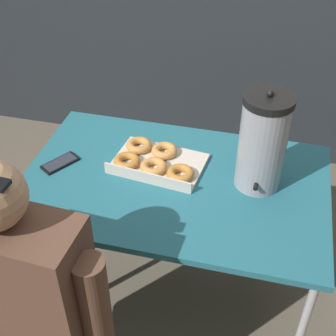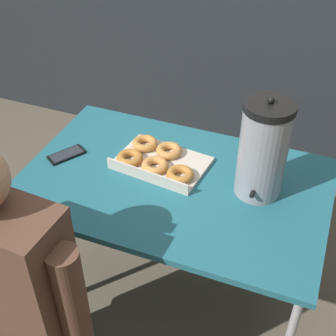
{
  "view_description": "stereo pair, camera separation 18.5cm",
  "coord_description": "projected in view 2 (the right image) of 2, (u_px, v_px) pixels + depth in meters",
  "views": [
    {
      "loc": [
        0.32,
        -1.4,
        1.95
      ],
      "look_at": [
        -0.03,
        0.0,
        0.78
      ],
      "focal_mm": 50.0,
      "sensor_mm": 36.0,
      "label": 1
    },
    {
      "loc": [
        0.5,
        -1.35,
        1.95
      ],
      "look_at": [
        -0.03,
        0.0,
        0.78
      ],
      "focal_mm": 50.0,
      "sensor_mm": 36.0,
      "label": 2
    }
  ],
  "objects": [
    {
      "name": "folding_table",
      "position": [
        174.0,
        190.0,
        1.92
      ],
      "size": [
        1.23,
        0.78,
        0.72
      ],
      "color": "#236675",
      "rests_on": "ground"
    },
    {
      "name": "coffee_urn",
      "position": [
        263.0,
        150.0,
        1.72
      ],
      "size": [
        0.19,
        0.21,
        0.42
      ],
      "color": "#939399",
      "rests_on": "folding_table"
    },
    {
      "name": "person_seated",
      "position": [
        15.0,
        300.0,
        1.62
      ],
      "size": [
        0.61,
        0.27,
        1.22
      ],
      "rotation": [
        0.0,
        0.0,
        3.08
      ],
      "color": "#33332D",
      "rests_on": "ground"
    },
    {
      "name": "cell_phone",
      "position": [
        66.0,
        155.0,
        2.02
      ],
      "size": [
        0.14,
        0.17,
        0.01
      ],
      "rotation": [
        0.0,
        0.0,
        -0.57
      ],
      "color": "black",
      "rests_on": "folding_table"
    },
    {
      "name": "ground_plane",
      "position": [
        173.0,
        290.0,
        2.34
      ],
      "size": [
        12.0,
        12.0,
        0.0
      ],
      "primitive_type": "plane",
      "color": "brown"
    },
    {
      "name": "donut_box",
      "position": [
        158.0,
        160.0,
        1.96
      ],
      "size": [
        0.4,
        0.3,
        0.05
      ],
      "rotation": [
        0.0,
        0.0,
        -0.12
      ],
      "color": "beige",
      "rests_on": "folding_table"
    }
  ]
}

